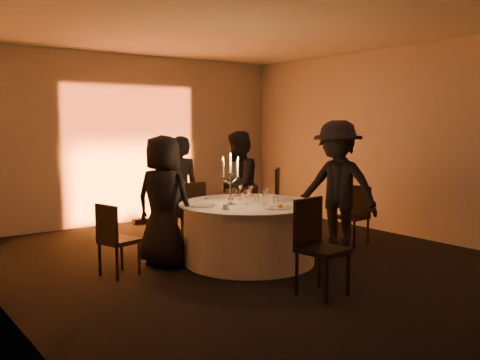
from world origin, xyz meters
TOP-DOWN VIEW (x-y plane):
  - floor at (0.00, 0.00)m, footprint 7.00×7.00m
  - ceiling at (0.00, 0.00)m, footprint 7.00×7.00m
  - wall_back at (0.00, 3.50)m, footprint 7.00×0.00m
  - wall_right at (3.00, 0.00)m, footprint 0.00×7.00m
  - uplighter_fixture at (0.00, 3.20)m, footprint 0.25×0.12m
  - banquet_table at (0.00, 0.00)m, footprint 1.80×1.80m
  - chair_left at (-1.68, 0.40)m, footprint 0.46×0.46m
  - chair_back_left at (-0.11, 1.30)m, footprint 0.44×0.44m
  - chair_back_right at (1.31, 1.17)m, footprint 0.66×0.66m
  - chair_right at (1.89, -0.12)m, footprint 0.40×0.40m
  - chair_front at (-0.22, -1.45)m, footprint 0.50×0.50m
  - guest_left at (-0.96, 0.52)m, footprint 0.84×0.96m
  - guest_back_left at (-0.29, 1.30)m, footprint 0.66×0.50m
  - guest_back_right at (0.65, 1.14)m, footprint 1.02×0.95m
  - guest_right at (1.22, -0.37)m, footprint 0.99×1.33m
  - plate_left at (-0.61, 0.14)m, footprint 0.36×0.29m
  - plate_back_left at (-0.12, 0.62)m, footprint 0.36×0.28m
  - plate_back_right at (0.31, 0.53)m, footprint 0.35×0.29m
  - plate_right at (0.58, -0.16)m, footprint 0.36×0.25m
  - plate_front at (0.03, -0.56)m, footprint 0.36×0.27m
  - coffee_cup at (-0.54, -0.25)m, footprint 0.11×0.11m
  - candelabra at (-0.31, -0.03)m, footprint 0.28×0.13m
  - wine_glass_a at (0.08, -0.24)m, footprint 0.07×0.07m
  - wine_glass_b at (0.17, 0.19)m, footprint 0.07×0.07m
  - wine_glass_c at (-0.01, -0.29)m, footprint 0.07×0.07m
  - wine_glass_d at (0.11, 0.35)m, footprint 0.07×0.07m
  - wine_glass_e at (-0.20, -0.20)m, footprint 0.07×0.07m
  - wine_glass_f at (-0.09, -0.08)m, footprint 0.07×0.07m
  - wine_glass_g at (0.19, -0.10)m, footprint 0.07×0.07m
  - wine_glass_h at (-0.34, -0.29)m, footprint 0.07×0.07m
  - tumbler_a at (0.27, -0.20)m, footprint 0.07×0.07m
  - tumbler_b at (0.15, 0.04)m, footprint 0.07×0.07m

SIDE VIEW (x-z plane):
  - floor at x=0.00m, z-range 0.00..0.00m
  - uplighter_fixture at x=0.00m, z-range 0.00..0.10m
  - banquet_table at x=0.00m, z-range 0.00..0.77m
  - chair_right at x=1.89m, z-range 0.05..0.91m
  - chair_left at x=-1.68m, z-range 0.05..0.91m
  - chair_back_left at x=-0.11m, z-range 0.06..0.99m
  - chair_front at x=-0.22m, z-range 0.07..1.07m
  - chair_back_right at x=1.31m, z-range 0.07..1.14m
  - plate_right at x=0.58m, z-range 0.77..0.78m
  - plate_back_left at x=-0.12m, z-range 0.77..0.78m
  - plate_left at x=-0.61m, z-range 0.77..0.78m
  - plate_back_right at x=0.31m, z-range 0.77..0.78m
  - plate_front at x=0.03m, z-range 0.75..0.83m
  - coffee_cup at x=-0.54m, z-range 0.77..0.83m
  - guest_back_left at x=-0.29m, z-range 0.00..1.61m
  - tumbler_a at x=0.27m, z-range 0.77..0.86m
  - tumbler_b at x=0.15m, z-range 0.77..0.86m
  - guest_left at x=-0.96m, z-range 0.00..1.65m
  - guest_back_right at x=0.65m, z-range 0.00..1.67m
  - wine_glass_a at x=0.08m, z-range 0.81..1.00m
  - wine_glass_b at x=0.17m, z-range 0.81..1.00m
  - wine_glass_c at x=-0.01m, z-range 0.81..1.00m
  - wine_glass_d at x=0.11m, z-range 0.81..1.00m
  - wine_glass_e at x=-0.20m, z-range 0.81..1.00m
  - wine_glass_f at x=-0.09m, z-range 0.81..1.00m
  - wine_glass_g at x=0.19m, z-range 0.81..1.00m
  - wine_glass_h at x=-0.34m, z-range 0.81..1.00m
  - guest_right at x=1.22m, z-range 0.00..1.83m
  - candelabra at x=-0.31m, z-range 0.67..1.33m
  - wall_back at x=0.00m, z-range -2.00..5.00m
  - wall_right at x=3.00m, z-range -2.00..5.00m
  - ceiling at x=0.00m, z-range 3.00..3.00m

